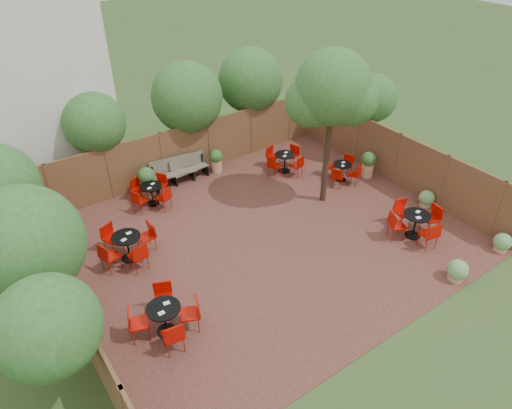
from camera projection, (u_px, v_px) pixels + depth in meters
ground at (264, 238)px, 14.82m from camera, size 80.00×80.00×0.00m
courtyard_paving at (264, 238)px, 14.81m from camera, size 12.00×10.00×0.02m
fence_back at (187, 150)px, 17.65m from camera, size 12.00×0.08×2.00m
fence_left at (66, 293)px, 11.41m from camera, size 0.08×10.00×2.00m
fence_right at (396, 159)px, 17.11m from camera, size 0.08×10.00×2.00m
neighbour_building at (20, 74)px, 15.86m from camera, size 5.00×4.00×8.00m
overhang_foliage at (155, 139)px, 14.55m from camera, size 15.34×10.61×2.65m
courtyard_tree at (333, 93)px, 14.38m from camera, size 2.61×2.51×5.34m
park_bench_left at (173, 171)px, 17.27m from camera, size 1.67×0.69×1.00m
park_bench_right at (189, 167)px, 17.60m from camera, size 1.51×0.61×0.91m
bistro_tables at (249, 220)px, 14.84m from camera, size 10.29×8.09×0.96m
planters at (195, 179)px, 16.75m from camera, size 11.72×4.39×1.11m
low_shrubs at (461, 238)px, 14.35m from camera, size 2.91×3.45×0.64m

